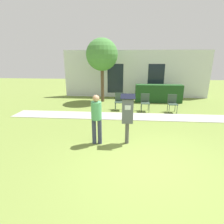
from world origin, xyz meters
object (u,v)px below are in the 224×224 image
at_px(person_standing, 96,116).
at_px(outdoor_chair_left, 119,100).
at_px(outdoor_chair_middle, 145,101).
at_px(parking_meter, 128,113).
at_px(outdoor_chair_right, 172,102).

xyz_separation_m(person_standing, outdoor_chair_left, (0.52, 4.00, -0.40)).
height_order(outdoor_chair_left, outdoor_chair_middle, same).
distance_m(parking_meter, outdoor_chair_middle, 3.94).
distance_m(outdoor_chair_left, outdoor_chair_middle, 1.36).
bearing_deg(person_standing, outdoor_chair_middle, 93.83).
xyz_separation_m(parking_meter, person_standing, (-0.95, -0.10, -0.09)).
bearing_deg(parking_meter, person_standing, -174.13).
bearing_deg(outdoor_chair_middle, parking_meter, -122.88).
bearing_deg(outdoor_chair_left, outdoor_chair_right, -15.49).
xyz_separation_m(person_standing, outdoor_chair_middle, (1.88, 3.89, -0.40)).
distance_m(outdoor_chair_left, outdoor_chair_right, 2.72).
distance_m(person_standing, outdoor_chair_middle, 4.34).
bearing_deg(outdoor_chair_right, outdoor_chair_left, 167.55).
height_order(person_standing, outdoor_chair_right, person_standing).
distance_m(person_standing, outdoor_chair_left, 4.05).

